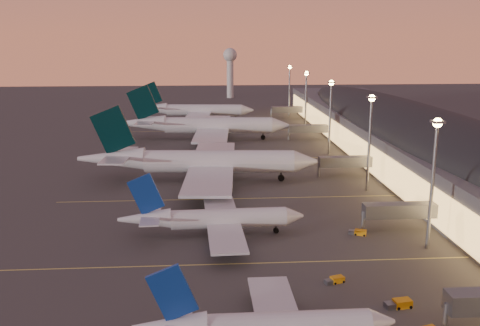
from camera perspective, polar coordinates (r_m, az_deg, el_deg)
name	(u,v)px	position (r m, az deg, el deg)	size (l,w,h in m)	color
ground	(245,253)	(104.67, 0.58, -9.55)	(700.00, 700.00, 0.00)	#413E3C
airliner_narrow_north	(213,219)	(112.06, -2.94, -6.00)	(38.82, 34.62, 13.89)	silver
airliner_wide_near	(198,162)	(153.02, -4.47, 0.13)	(68.68, 62.68, 21.97)	silver
airliner_wide_mid	(204,126)	(214.21, -3.90, 4.01)	(68.80, 62.80, 22.01)	silver
airliner_wide_far	(194,110)	(264.17, -4.96, 5.63)	(59.24, 54.17, 18.95)	silver
terminal_building	(416,135)	(185.01, 18.24, 2.82)	(56.35, 255.00, 17.46)	#505056
light_masts	(346,113)	(168.41, 11.20, 5.27)	(2.20, 217.20, 25.90)	gray
radar_tower	(230,64)	(356.93, -1.06, 10.47)	(9.00, 9.00, 32.50)	silver
lane_markings	(234,193)	(142.24, -0.67, -3.22)	(90.00, 180.36, 0.00)	#D8C659
baggage_tug_b	(399,304)	(88.77, 16.61, -14.20)	(4.36, 2.24, 1.24)	orange
baggage_tug_c	(358,232)	(116.11, 12.49, -7.23)	(3.88, 2.77, 1.08)	orange
baggage_tug_d	(335,280)	(94.25, 10.11, -12.19)	(3.65, 2.36, 1.01)	orange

